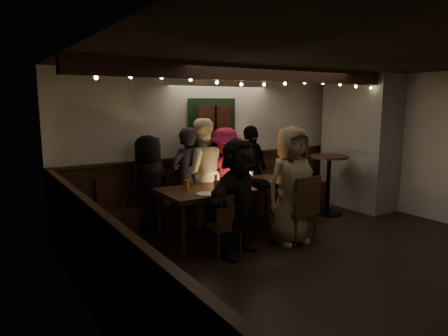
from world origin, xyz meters
TOP-DOWN VIEW (x-y plane):
  - room at (1.07, 1.42)m, footprint 6.02×5.01m
  - dining_table at (-0.49, 1.40)m, footprint 2.25×0.96m
  - chair_near_left at (-1.05, 0.65)m, footprint 0.45×0.45m
  - chair_near_right at (0.16, 0.49)m, footprint 0.47×0.47m
  - chair_end at (0.92, 1.38)m, footprint 0.46×0.46m
  - high_top at (1.73, 1.44)m, footprint 0.69×0.69m
  - person_a at (-1.54, 2.15)m, footprint 0.88×0.70m
  - person_b at (-0.93, 2.07)m, footprint 0.70×0.55m
  - person_c at (-0.62, 2.11)m, footprint 1.02×0.87m
  - person_d at (-0.18, 2.05)m, footprint 1.14×0.75m
  - person_e at (0.44, 2.12)m, footprint 1.06×0.77m
  - person_f at (-0.87, 0.65)m, footprint 1.58×0.99m
  - person_g at (0.05, 0.62)m, footprint 0.89×0.61m

SIDE VIEW (x-z plane):
  - chair_end at x=0.92m, z-range 0.05..0.90m
  - chair_near_left at x=-1.05m, z-range 0.06..0.95m
  - chair_near_right at x=0.16m, z-range 0.07..1.10m
  - high_top at x=1.73m, z-range 0.15..1.25m
  - dining_table at x=-0.49m, z-range 0.25..1.22m
  - person_a at x=-1.54m, z-range 0.00..1.58m
  - person_f at x=-0.87m, z-range 0.00..1.63m
  - person_d at x=-0.18m, z-range 0.00..1.65m
  - person_e at x=0.44m, z-range 0.00..1.67m
  - person_b at x=-0.93m, z-range 0.00..1.68m
  - person_g at x=0.05m, z-range 0.00..1.75m
  - person_c at x=-0.62m, z-range 0.00..1.82m
  - room at x=1.07m, z-range -0.24..2.38m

